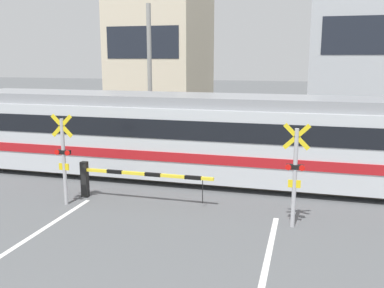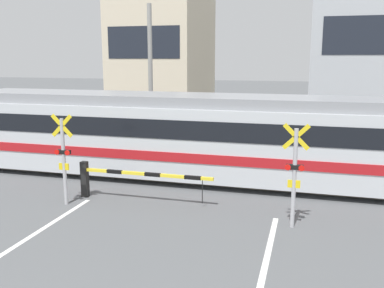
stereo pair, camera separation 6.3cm
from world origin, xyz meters
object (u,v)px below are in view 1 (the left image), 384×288
(crossing_barrier_near, at_px, (118,177))
(pedestrian, at_px, (258,130))
(crossing_signal_left, at_px, (64,156))
(commuter_train, at_px, (223,136))
(crossing_barrier_far, at_px, (267,146))
(crossing_signal_right, at_px, (295,171))

(crossing_barrier_near, bearing_deg, pedestrian, 69.14)
(crossing_signal_left, bearing_deg, crossing_barrier_near, 30.93)
(commuter_train, height_order, crossing_barrier_far, commuter_train)
(commuter_train, xyz_separation_m, crossing_barrier_far, (1.29, 3.00, -0.90))
(crossing_barrier_near, relative_size, crossing_signal_right, 1.56)
(crossing_barrier_near, xyz_separation_m, crossing_signal_right, (5.32, -0.80, 0.76))
(crossing_signal_right, xyz_separation_m, pedestrian, (-2.01, 9.47, -0.55))
(crossing_barrier_near, bearing_deg, crossing_signal_left, -149.07)
(crossing_signal_right, bearing_deg, pedestrian, 102.00)
(crossing_barrier_near, bearing_deg, commuter_train, 47.32)
(crossing_signal_left, distance_m, crossing_signal_right, 6.65)
(crossing_signal_right, bearing_deg, crossing_barrier_far, 101.21)
(crossing_barrier_far, xyz_separation_m, crossing_signal_left, (-5.32, -6.72, 0.76))
(crossing_barrier_near, relative_size, crossing_barrier_far, 1.00)
(crossing_signal_left, xyz_separation_m, pedestrian, (4.64, 9.47, -0.55))
(commuter_train, relative_size, crossing_barrier_far, 4.65)
(crossing_barrier_near, relative_size, pedestrian, 2.57)
(crossing_signal_right, distance_m, pedestrian, 9.70)
(commuter_train, xyz_separation_m, pedestrian, (0.61, 5.75, -0.68))
(commuter_train, relative_size, crossing_signal_right, 7.26)
(commuter_train, distance_m, crossing_barrier_far, 3.39)
(crossing_barrier_near, distance_m, pedestrian, 9.28)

